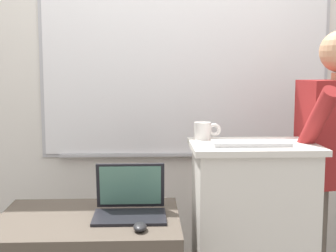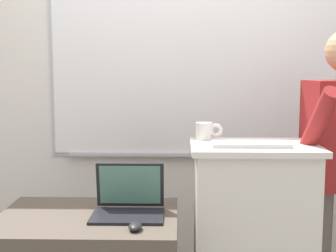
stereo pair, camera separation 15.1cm
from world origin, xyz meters
name	(u,v)px [view 1 (the left image)]	position (x,y,z in m)	size (l,w,h in m)	color
back_wall	(168,71)	(0.00, 1.35, 1.41)	(6.40, 0.17, 2.83)	silver
lectern_podium	(251,243)	(0.40, 0.38, 0.53)	(0.64, 0.45, 1.06)	beige
person_presenter	(336,156)	(0.91, 0.57, 0.95)	(0.57, 0.57, 1.64)	brown
laptop	(130,200)	(-0.22, 0.30, 0.79)	(0.35, 0.28, 0.24)	black
wireless_keyboard	(251,143)	(0.37, 0.33, 1.07)	(0.38, 0.14, 0.02)	silver
computer_mouse_by_laptop	(140,227)	(-0.17, 0.06, 0.74)	(0.06, 0.10, 0.03)	black
coffee_mug	(204,131)	(0.16, 0.53, 1.11)	(0.14, 0.09, 0.09)	silver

